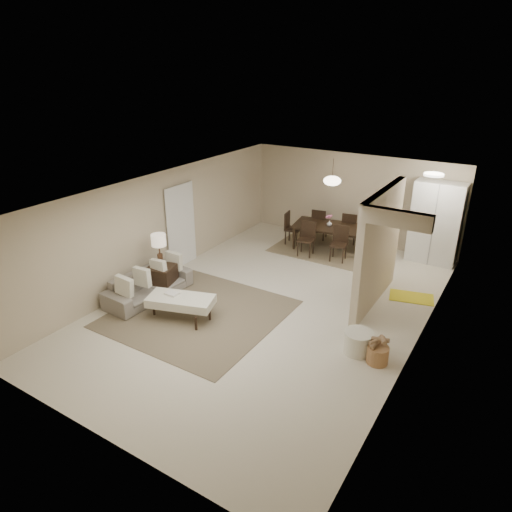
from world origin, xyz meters
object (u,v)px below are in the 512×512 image
Objects in this scene: dining_table at (328,238)px; pantry_cabinet at (436,223)px; sofa at (149,285)px; round_pouf at (358,342)px; side_table at (162,279)px; ottoman_bench at (181,301)px; wicker_basket at (378,355)px.

pantry_cabinet is at bearing 4.37° from dining_table.
round_pouf is at bearing -81.40° from sofa.
side_table is at bearing -179.17° from round_pouf.
dining_table is (1.03, 4.98, -0.04)m from ottoman_bench.
pantry_cabinet is 4.02× the size of round_pouf.
ottoman_bench is 5.08m from dining_table.
wicker_basket is at bearing -0.63° from side_table.
side_table is at bearing -125.70° from dining_table.
ottoman_bench is at bearing -170.81° from wicker_basket.
pantry_cabinet is 2.76m from dining_table.
sofa is at bearing -97.56° from side_table.
side_table is 1.64× the size of wicker_basket.
side_table is 4.98m from wicker_basket.
sofa is 1.22m from ottoman_bench.
side_table is at bearing -4.42° from sofa.
dining_table is (-2.82, 4.36, 0.18)m from wicker_basket.
round_pouf is at bearing 0.83° from side_table.
pantry_cabinet reaches higher than side_table.
ottoman_bench is at bearing -167.85° from round_pouf.
ottoman_bench is 3.53m from round_pouf.
dining_table is (2.15, 4.30, 0.03)m from side_table.
dining_table reaches higher than ottoman_bench.
ottoman_bench is 1.32m from side_table.
dining_table reaches higher than side_table.
side_table is (-4.75, -4.92, -0.75)m from pantry_cabinet.
dining_table is (-2.60, -0.62, -0.71)m from pantry_cabinet.
sofa reaches higher than ottoman_bench.
pantry_cabinet is at bearing 39.17° from ottoman_bench.
ottoman_bench is 3.90m from wicker_basket.
sofa is at bearing -176.33° from wicker_basket.
wicker_basket is (0.22, -4.98, -0.89)m from pantry_cabinet.
wicker_basket is at bearing -8.74° from ottoman_bench.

